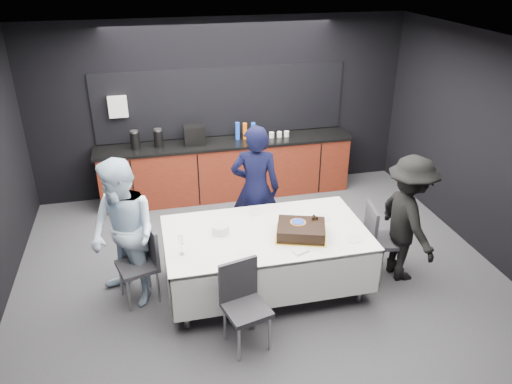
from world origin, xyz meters
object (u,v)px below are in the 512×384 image
party_table (266,242)px  chair_left (143,258)px  person_center (255,189)px  person_right (408,219)px  champagne_flute (181,241)px  chair_near (243,299)px  plate_stack (221,229)px  person_left (124,234)px  chair_right (379,235)px  cake_assembly (301,230)px

party_table → chair_left: bearing=173.9°
person_center → person_right: 1.94m
champagne_flute → chair_near: 0.89m
party_table → plate_stack: (-0.51, 0.10, 0.19)m
person_center → person_left: bearing=38.6°
chair_right → chair_left: bearing=177.1°
chair_right → person_right: size_ratio=0.58×
plate_stack → person_left: (-1.07, 0.06, 0.04)m
person_right → plate_stack: bearing=81.7°
chair_near → person_center: (0.54, 1.75, 0.34)m
chair_left → chair_near: bearing=-45.3°
person_right → cake_assembly: bearing=89.2°
cake_assembly → person_center: (-0.27, 1.10, 0.02)m
party_table → person_left: 1.61m
plate_stack → person_left: 1.07m
party_table → person_right: (1.72, -0.13, 0.16)m
plate_stack → champagne_flute: champagne_flute is taller
plate_stack → chair_near: size_ratio=0.21×
person_center → champagne_flute: bearing=61.2°
cake_assembly → champagne_flute: bearing=-176.8°
plate_stack → person_center: size_ratio=0.11×
chair_left → person_right: (3.12, -0.28, 0.26)m
person_left → plate_stack: bearing=48.9°
chair_right → person_left: (-3.02, 0.15, 0.33)m
chair_near → person_left: size_ratio=0.53×
champagne_flute → person_right: person_right is taller
chair_left → person_right: person_right is taller
party_table → chair_near: bearing=-118.3°
chair_near → chair_left: bearing=134.7°
person_left → chair_right: bearing=49.2°
cake_assembly → plate_stack: (-0.88, 0.26, -0.02)m
plate_stack → cake_assembly: bearing=-16.8°
chair_near → person_right: 2.28m
plate_stack → person_right: person_right is taller
chair_right → champagne_flute: bearing=-174.2°
party_table → person_center: 0.97m
champagne_flute → chair_near: (0.54, -0.58, -0.40)m
person_left → person_center: bearing=76.9°
chair_near → person_left: 1.54m
party_table → person_center: person_center is taller
person_center → person_right: person_center is taller
person_left → champagne_flute: bearing=18.2°
party_table → chair_left: chair_left is taller
plate_stack → champagne_flute: size_ratio=0.88×
chair_right → plate_stack: bearing=177.2°
chair_left → chair_near: (0.96, -0.97, 0.00)m
party_table → person_right: size_ratio=1.45×
chair_near → person_center: bearing=73.0°
chair_left → plate_stack: bearing=-3.3°
person_center → chair_near: bearing=86.7°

